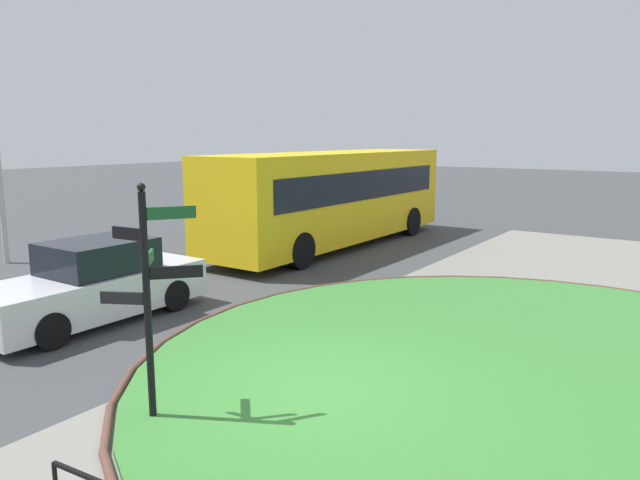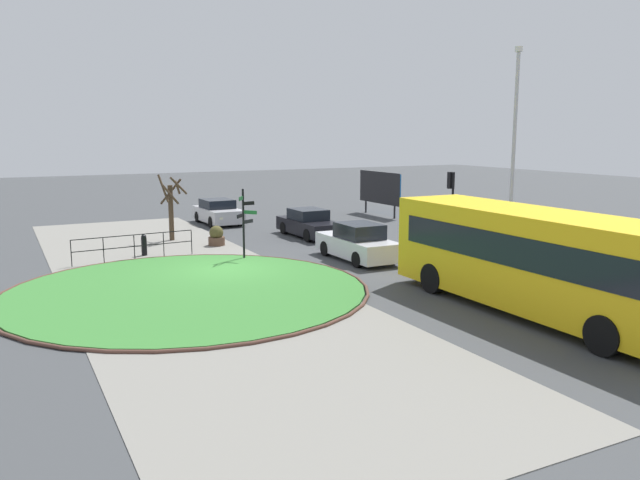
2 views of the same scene
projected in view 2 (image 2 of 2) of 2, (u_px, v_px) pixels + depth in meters
The scene contains 16 objects.
ground at pixel (227, 271), 24.13m from camera, with size 120.00×120.00×0.00m, color #3D3F42.
sidewalk_paving at pixel (179, 276), 23.29m from camera, with size 32.00×8.27×0.02m, color gray.
grass_island at pixel (187, 290), 21.05m from camera, with size 11.85×11.85×0.10m, color #387A33.
grass_kerb_ring at pixel (187, 290), 21.05m from camera, with size 12.16×12.16×0.11m, color brown.
signpost_directional at pixel (244, 219), 25.97m from camera, with size 0.82×0.98×2.98m.
bollard_foreground at pixel (144, 245), 27.12m from camera, with size 0.24×0.24×0.94m.
railing_grass_edge at pixel (134, 244), 26.10m from camera, with size 0.45×5.00×1.09m.
bus_yellow at pixel (537, 260), 18.22m from camera, with size 10.44×2.64×3.02m.
car_near_lane at pixel (358, 243), 26.21m from camera, with size 4.38×1.77×1.55m.
car_far_lane at pixel (309, 224), 32.13m from camera, with size 4.45×1.89×1.40m.
car_trailing at pixel (218, 212), 36.59m from camera, with size 4.05×1.98×1.42m.
traffic_light_near at pixel (451, 191), 29.74m from camera, with size 0.49×0.29×3.41m.
lamppost_tall at pixel (514, 146), 26.97m from camera, with size 0.32×0.32×8.80m.
billboard_left at pixel (380, 188), 40.08m from camera, with size 4.50×0.23×2.80m.
planter_near_signpost at pixel (216, 237), 29.54m from camera, with size 0.77×0.77×0.95m.
street_tree_bare at pixel (171, 205), 30.75m from camera, with size 1.51×1.36×3.25m.
Camera 2 is at (22.60, -7.61, 5.26)m, focal length 35.40 mm.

